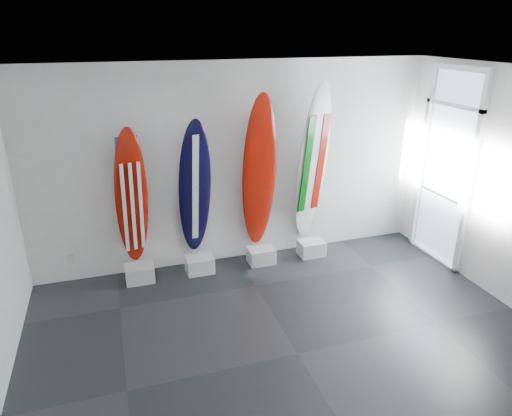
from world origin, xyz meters
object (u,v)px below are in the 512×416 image
object	(u,v)px
surfboard_usa	(132,198)
surfboard_italy	(313,164)
surfboard_swiss	(259,173)
surfboard_navy	(195,189)

from	to	relation	value
surfboard_usa	surfboard_italy	distance (m)	2.69
surfboard_swiss	surfboard_italy	bearing A→B (deg)	-5.54
surfboard_navy	surfboard_swiss	world-z (taller)	surfboard_swiss
surfboard_navy	surfboard_italy	size ratio (longest dim) A/B	0.84
surfboard_italy	surfboard_navy	bearing A→B (deg)	163.79
surfboard_usa	surfboard_navy	world-z (taller)	surfboard_navy
surfboard_usa	surfboard_italy	world-z (taller)	surfboard_italy
surfboard_swiss	surfboard_navy	bearing A→B (deg)	174.46
surfboard_usa	surfboard_navy	xyz separation A→B (m)	(0.87, 0.00, 0.03)
surfboard_navy	surfboard_usa	bearing A→B (deg)	173.81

